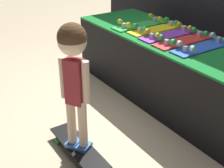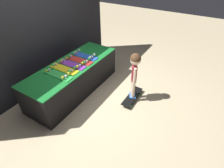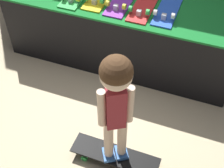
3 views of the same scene
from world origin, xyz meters
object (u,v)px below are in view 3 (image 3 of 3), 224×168
(skateboard_red_on_rack, at_px, (146,2))
(child, at_px, (116,95))
(skateboard_on_floor, at_px, (115,156))
(skateboard_blue_on_rack, at_px, (169,6))

(skateboard_red_on_rack, xyz_separation_m, child, (0.17, -1.28, 0.10))
(skateboard_on_floor, distance_m, child, 0.74)
(skateboard_red_on_rack, bearing_deg, skateboard_blue_on_rack, 4.92)
(skateboard_red_on_rack, bearing_deg, child, -82.55)
(skateboard_blue_on_rack, xyz_separation_m, child, (-0.05, -1.30, 0.10))
(skateboard_blue_on_rack, relative_size, skateboard_on_floor, 0.93)
(skateboard_on_floor, bearing_deg, child, 75.96)
(skateboard_blue_on_rack, bearing_deg, child, -92.42)
(skateboard_blue_on_rack, relative_size, child, 0.65)
(child, bearing_deg, skateboard_on_floor, -134.93)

